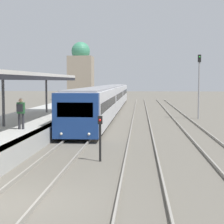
{
  "coord_description": "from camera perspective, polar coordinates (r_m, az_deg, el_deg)",
  "views": [
    {
      "loc": [
        3.62,
        -10.23,
        3.53
      ],
      "look_at": [
        1.85,
        13.35,
        1.57
      ],
      "focal_mm": 60.0,
      "sensor_mm": 36.0,
      "label": 1
    }
  ],
  "objects": [
    {
      "name": "ground_plane",
      "position": [
        11.41,
        -14.87,
        -13.44
      ],
      "size": [
        240.0,
        240.0,
        0.0
      ],
      "primitive_type": "plane",
      "color": "#666056"
    },
    {
      "name": "distant_domed_building",
      "position": [
        70.73,
        -4.76,
        5.97
      ],
      "size": [
        4.49,
        4.49,
        10.82
      ],
      "color": "gray",
      "rests_on": "ground_plane"
    },
    {
      "name": "person_on_platform",
      "position": [
        20.67,
        -13.74,
        0.14
      ],
      "size": [
        0.4,
        0.4,
        1.66
      ],
      "color": "#2D2D33",
      "rests_on": "station_platform"
    },
    {
      "name": "platform_canopy",
      "position": [
        22.2,
        -16.21,
        5.51
      ],
      "size": [
        4.0,
        24.67,
        3.09
      ],
      "color": "beige",
      "rests_on": "station_platform"
    },
    {
      "name": "signal_mast_far",
      "position": [
        35.63,
        13.12,
        4.85
      ],
      "size": [
        0.28,
        0.29,
        5.96
      ],
      "color": "gray",
      "rests_on": "ground_plane"
    },
    {
      "name": "signal_post_near",
      "position": [
        16.4,
        -1.82,
        -3.29
      ],
      "size": [
        0.2,
        0.21,
        2.01
      ],
      "color": "black",
      "rests_on": "ground_plane"
    },
    {
      "name": "train_near",
      "position": [
        43.28,
        -0.52,
        2.25
      ],
      "size": [
        2.64,
        44.97,
        2.98
      ],
      "color": "navy",
      "rests_on": "ground_plane"
    },
    {
      "name": "track_middle_line",
      "position": [
        10.79,
        4.67,
        -13.93
      ],
      "size": [
        1.51,
        120.0,
        0.15
      ],
      "color": "gray",
      "rests_on": "ground_plane"
    },
    {
      "name": "track_platform_line",
      "position": [
        11.38,
        -14.88,
        -13.08
      ],
      "size": [
        1.51,
        120.0,
        0.15
      ],
      "color": "gray",
      "rests_on": "ground_plane"
    }
  ]
}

